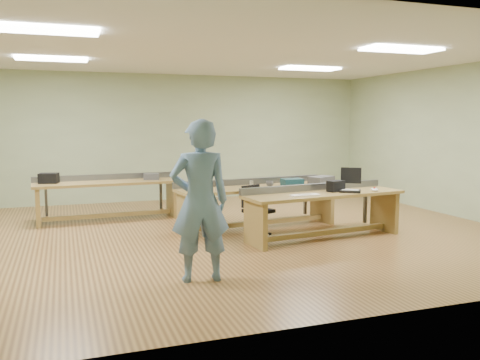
% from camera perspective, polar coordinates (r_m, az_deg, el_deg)
% --- Properties ---
extents(floor, '(10.00, 10.00, 0.00)m').
position_cam_1_polar(floor, '(8.63, -2.82, -6.09)').
color(floor, olive).
rests_on(floor, ground).
extents(ceiling, '(10.00, 10.00, 0.00)m').
position_cam_1_polar(ceiling, '(8.49, -2.94, 14.07)').
color(ceiling, silver).
rests_on(ceiling, wall_back).
extents(wall_back, '(10.00, 0.04, 3.00)m').
position_cam_1_polar(wall_back, '(12.32, -8.16, 4.72)').
color(wall_back, '#A0B388').
rests_on(wall_back, floor).
extents(wall_front, '(10.00, 0.04, 3.00)m').
position_cam_1_polar(wall_front, '(4.74, 10.93, 1.65)').
color(wall_front, '#A0B388').
rests_on(wall_front, floor).
extents(wall_right, '(0.04, 8.00, 3.00)m').
position_cam_1_polar(wall_right, '(10.95, 23.18, 4.01)').
color(wall_right, '#A0B388').
rests_on(wall_right, floor).
extents(fluor_panels, '(6.20, 3.50, 0.03)m').
position_cam_1_polar(fluor_panels, '(8.49, -2.94, 13.87)').
color(fluor_panels, white).
rests_on(fluor_panels, ceiling).
extents(workbench_front, '(2.80, 1.06, 0.86)m').
position_cam_1_polar(workbench_front, '(8.35, 9.31, -2.73)').
color(workbench_front, olive).
rests_on(workbench_front, floor).
extents(workbench_mid, '(3.00, 1.10, 0.86)m').
position_cam_1_polar(workbench_mid, '(9.04, 1.95, -1.91)').
color(workbench_mid, olive).
rests_on(workbench_mid, floor).
extents(workbench_back, '(2.74, 0.84, 0.86)m').
position_cam_1_polar(workbench_back, '(10.08, -14.66, -1.26)').
color(workbench_back, olive).
rests_on(workbench_back, floor).
extents(person, '(0.74, 0.52, 1.93)m').
position_cam_1_polar(person, '(6.00, -4.54, -2.38)').
color(person, slate).
rests_on(person, floor).
extents(laptop_base, '(0.43, 0.41, 0.04)m').
position_cam_1_polar(laptop_base, '(8.44, 12.27, -1.22)').
color(laptop_base, black).
rests_on(laptop_base, workbench_front).
extents(laptop_screen, '(0.28, 0.20, 0.26)m').
position_cam_1_polar(laptop_screen, '(8.54, 12.36, 0.51)').
color(laptop_screen, black).
rests_on(laptop_screen, laptop_base).
extents(keyboard, '(0.45, 0.16, 0.03)m').
position_cam_1_polar(keyboard, '(7.88, 7.32, -1.72)').
color(keyboard, white).
rests_on(keyboard, workbench_front).
extents(trackball_mouse, '(0.15, 0.16, 0.06)m').
position_cam_1_polar(trackball_mouse, '(8.63, 14.88, -1.05)').
color(trackball_mouse, white).
rests_on(trackball_mouse, workbench_front).
extents(camera_bag, '(0.30, 0.22, 0.18)m').
position_cam_1_polar(camera_bag, '(8.45, 10.71, -0.68)').
color(camera_bag, black).
rests_on(camera_bag, workbench_front).
extents(task_chair, '(0.60, 0.60, 0.84)m').
position_cam_1_polar(task_chair, '(8.40, 1.89, -4.29)').
color(task_chair, black).
rests_on(task_chair, floor).
extents(parts_bin_teal, '(0.37, 0.28, 0.13)m').
position_cam_1_polar(parts_bin_teal, '(9.13, 5.87, -0.24)').
color(parts_bin_teal, '#12343B').
rests_on(parts_bin_teal, workbench_mid).
extents(parts_bin_grey, '(0.54, 0.46, 0.13)m').
position_cam_1_polar(parts_bin_grey, '(9.58, 9.11, 0.04)').
color(parts_bin_grey, '#3E3E41').
rests_on(parts_bin_grey, workbench_mid).
extents(mug, '(0.17, 0.17, 0.10)m').
position_cam_1_polar(mug, '(8.96, 3.36, -0.42)').
color(mug, '#3E3E41').
rests_on(mug, workbench_mid).
extents(drinks_can, '(0.08, 0.08, 0.12)m').
position_cam_1_polar(drinks_can, '(8.82, 1.30, -0.47)').
color(drinks_can, silver).
rests_on(drinks_can, workbench_mid).
extents(storage_box_back, '(0.38, 0.31, 0.19)m').
position_cam_1_polar(storage_box_back, '(10.05, -20.68, 0.19)').
color(storage_box_back, black).
rests_on(storage_box_back, workbench_back).
extents(tray_back, '(0.34, 0.28, 0.12)m').
position_cam_1_polar(tray_back, '(10.16, -9.92, 0.38)').
color(tray_back, '#3E3E41').
rests_on(tray_back, workbench_back).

